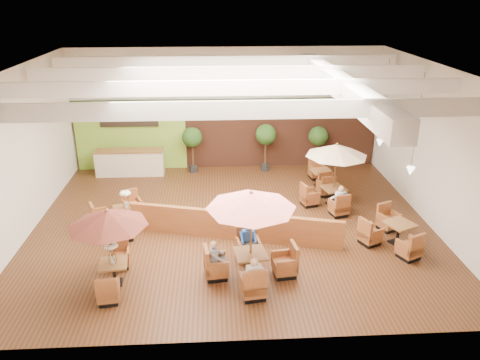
{
  "coord_description": "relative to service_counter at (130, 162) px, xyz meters",
  "views": [
    {
      "loc": [
        -0.58,
        -14.9,
        7.82
      ],
      "look_at": [
        0.3,
        0.5,
        1.5
      ],
      "focal_mm": 35.0,
      "sensor_mm": 36.0,
      "label": 1
    }
  ],
  "objects": [
    {
      "name": "diner_0",
      "position": [
        4.79,
        -9.41,
        0.18
      ],
      "size": [
        0.43,
        0.39,
        0.8
      ],
      "rotation": [
        0.0,
        0.0,
        0.26
      ],
      "color": "silver",
      "rests_on": "ground"
    },
    {
      "name": "diner_1",
      "position": [
        4.79,
        -7.41,
        0.14
      ],
      "size": [
        0.37,
        0.31,
        0.72
      ],
      "rotation": [
        0.0,
        0.0,
        3.27
      ],
      "color": "blue",
      "rests_on": "ground"
    },
    {
      "name": "topiary_0",
      "position": [
        2.82,
        0.2,
        0.99
      ],
      "size": [
        0.91,
        0.91,
        2.11
      ],
      "color": "black",
      "rests_on": "ground"
    },
    {
      "name": "topiary_2",
      "position": [
        8.55,
        0.2,
        0.95
      ],
      "size": [
        0.88,
        0.88,
        2.05
      ],
      "color": "black",
      "rests_on": "ground"
    },
    {
      "name": "table_3",
      "position": [
        0.46,
        -5.07,
        -0.14
      ],
      "size": [
        1.88,
        2.67,
        1.52
      ],
      "rotation": [
        0.0,
        0.0,
        0.39
      ],
      "color": "brown",
      "rests_on": "ground"
    },
    {
      "name": "topiary_1",
      "position": [
        6.14,
        0.2,
        1.05
      ],
      "size": [
        0.95,
        0.95,
        2.2
      ],
      "color": "black",
      "rests_on": "ground"
    },
    {
      "name": "diner_2",
      "position": [
        3.79,
        -8.41,
        0.16
      ],
      "size": [
        0.3,
        0.37,
        0.75
      ],
      "rotation": [
        0.0,
        0.0,
        4.77
      ],
      "color": "gray",
      "rests_on": "ground"
    },
    {
      "name": "table_4",
      "position": [
        9.52,
        -6.75,
        -0.23
      ],
      "size": [
        1.91,
        2.7,
        0.94
      ],
      "rotation": [
        0.0,
        0.0,
        0.43
      ],
      "color": "brown",
      "rests_on": "ground"
    },
    {
      "name": "table_2",
      "position": [
        8.31,
        -3.69,
        1.25
      ],
      "size": [
        2.46,
        2.59,
        2.53
      ],
      "rotation": [
        0.0,
        0.0,
        0.26
      ],
      "color": "brown",
      "rests_on": "ground"
    },
    {
      "name": "table_5",
      "position": [
        8.3,
        -1.85,
        -0.23
      ],
      "size": [
        0.95,
        2.53,
        0.92
      ],
      "rotation": [
        0.0,
        0.0,
        0.17
      ],
      "color": "brown",
      "rests_on": "ground"
    },
    {
      "name": "table_0",
      "position": [
        0.89,
        -8.54,
        1.21
      ],
      "size": [
        2.18,
        2.36,
        2.37
      ],
      "rotation": [
        0.0,
        0.0,
        0.13
      ],
      "color": "brown",
      "rests_on": "ground"
    },
    {
      "name": "diner_4",
      "position": [
        8.37,
        -4.62,
        0.15
      ],
      "size": [
        0.41,
        0.38,
        0.74
      ],
      "rotation": [
        0.0,
        0.0,
        0.39
      ],
      "color": "silver",
      "rests_on": "ground"
    },
    {
      "name": "diner_3",
      "position": [
        8.37,
        -4.62,
        0.14
      ],
      "size": [
        0.39,
        0.35,
        0.72
      ],
      "rotation": [
        0.0,
        0.0,
        0.28
      ],
      "color": "blue",
      "rests_on": "ground"
    },
    {
      "name": "room",
      "position": [
        4.65,
        -3.88,
        3.05
      ],
      "size": [
        14.04,
        14.0,
        5.52
      ],
      "color": "#381E0F",
      "rests_on": "ground"
    },
    {
      "name": "table_1",
      "position": [
        4.79,
        -8.41,
        1.27
      ],
      "size": [
        2.74,
        2.74,
        2.73
      ],
      "rotation": [
        0.0,
        0.0,
        0.13
      ],
      "color": "brown",
      "rests_on": "ground"
    },
    {
      "name": "service_counter",
      "position": [
        0.0,
        0.0,
        0.0
      ],
      "size": [
        3.0,
        0.75,
        1.18
      ],
      "color": "beige",
      "rests_on": "ground"
    },
    {
      "name": "booth_divider",
      "position": [
        4.41,
        -6.16,
        -0.08
      ],
      "size": [
        7.05,
        2.02,
        1.0
      ],
      "primitive_type": "cube",
      "rotation": [
        0.0,
        0.0,
        -0.26
      ],
      "color": "brown",
      "rests_on": "ground"
    }
  ]
}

